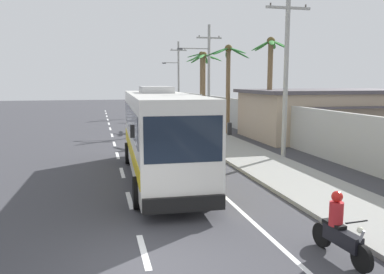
{
  "coord_description": "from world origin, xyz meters",
  "views": [
    {
      "loc": [
        -0.94,
        -8.06,
        4.03
      ],
      "look_at": [
        2.88,
        7.73,
        1.7
      ],
      "focal_mm": 36.31,
      "sensor_mm": 36.0,
      "label": 1
    }
  ],
  "objects_px": {
    "pedestrian_midwalk": "(211,126)",
    "palm_nearest": "(270,72)",
    "utility_pole_distant": "(178,76)",
    "utility_pole_mid": "(286,65)",
    "motorcycle_beside_bus": "(173,134)",
    "motorcycle_trailing": "(339,231)",
    "coach_bus_foreground": "(160,131)",
    "palm_fourth": "(201,72)",
    "palm_third": "(228,74)",
    "utility_pole_far": "(208,73)",
    "palm_second": "(204,73)",
    "roadside_building": "(327,113)"
  },
  "relations": [
    {
      "from": "coach_bus_foreground",
      "to": "roadside_building",
      "type": "xyz_separation_m",
      "value": [
        13.63,
        9.06,
        -0.24
      ]
    },
    {
      "from": "motorcycle_trailing",
      "to": "pedestrian_midwalk",
      "type": "distance_m",
      "value": 17.92
    },
    {
      "from": "palm_fourth",
      "to": "pedestrian_midwalk",
      "type": "bearing_deg",
      "value": -102.97
    },
    {
      "from": "utility_pole_mid",
      "to": "palm_third",
      "type": "bearing_deg",
      "value": 88.99
    },
    {
      "from": "utility_pole_far",
      "to": "palm_nearest",
      "type": "xyz_separation_m",
      "value": [
        2.19,
        -7.86,
        -0.09
      ]
    },
    {
      "from": "utility_pole_mid",
      "to": "palm_third",
      "type": "height_order",
      "value": "utility_pole_mid"
    },
    {
      "from": "utility_pole_mid",
      "to": "palm_second",
      "type": "xyz_separation_m",
      "value": [
        0.26,
        16.84,
        -0.06
      ]
    },
    {
      "from": "roadside_building",
      "to": "coach_bus_foreground",
      "type": "bearing_deg",
      "value": -146.38
    },
    {
      "from": "pedestrian_midwalk",
      "to": "palm_nearest",
      "type": "xyz_separation_m",
      "value": [
        4.05,
        -0.49,
        3.67
      ]
    },
    {
      "from": "utility_pole_distant",
      "to": "roadside_building",
      "type": "bearing_deg",
      "value": -73.46
    },
    {
      "from": "motorcycle_trailing",
      "to": "utility_pole_mid",
      "type": "height_order",
      "value": "utility_pole_mid"
    },
    {
      "from": "utility_pole_distant",
      "to": "palm_second",
      "type": "bearing_deg",
      "value": -89.56
    },
    {
      "from": "pedestrian_midwalk",
      "to": "palm_nearest",
      "type": "distance_m",
      "value": 5.48
    },
    {
      "from": "coach_bus_foreground",
      "to": "pedestrian_midwalk",
      "type": "relative_size",
      "value": 6.75
    },
    {
      "from": "coach_bus_foreground",
      "to": "utility_pole_mid",
      "type": "relative_size",
      "value": 1.17
    },
    {
      "from": "utility_pole_mid",
      "to": "utility_pole_distant",
      "type": "xyz_separation_m",
      "value": [
        0.17,
        28.41,
        -0.2
      ]
    },
    {
      "from": "utility_pole_mid",
      "to": "utility_pole_far",
      "type": "height_order",
      "value": "utility_pole_mid"
    },
    {
      "from": "motorcycle_beside_bus",
      "to": "motorcycle_trailing",
      "type": "distance_m",
      "value": 17.28
    },
    {
      "from": "palm_nearest",
      "to": "motorcycle_trailing",
      "type": "bearing_deg",
      "value": -109.68
    },
    {
      "from": "motorcycle_beside_bus",
      "to": "palm_nearest",
      "type": "distance_m",
      "value": 7.89
    },
    {
      "from": "utility_pole_distant",
      "to": "utility_pole_mid",
      "type": "bearing_deg",
      "value": -90.34
    },
    {
      "from": "palm_second",
      "to": "motorcycle_trailing",
      "type": "bearing_deg",
      "value": -98.96
    },
    {
      "from": "pedestrian_midwalk",
      "to": "utility_pole_far",
      "type": "distance_m",
      "value": 8.48
    },
    {
      "from": "palm_second",
      "to": "motorcycle_beside_bus",
      "type": "bearing_deg",
      "value": -115.39
    },
    {
      "from": "motorcycle_beside_bus",
      "to": "utility_pole_mid",
      "type": "relative_size",
      "value": 0.21
    },
    {
      "from": "utility_pole_far",
      "to": "utility_pole_distant",
      "type": "relative_size",
      "value": 1.0
    },
    {
      "from": "motorcycle_trailing",
      "to": "palm_second",
      "type": "height_order",
      "value": "palm_second"
    },
    {
      "from": "utility_pole_mid",
      "to": "palm_nearest",
      "type": "height_order",
      "value": "utility_pole_mid"
    },
    {
      "from": "palm_third",
      "to": "roadside_building",
      "type": "height_order",
      "value": "palm_third"
    },
    {
      "from": "utility_pole_mid",
      "to": "utility_pole_far",
      "type": "relative_size",
      "value": 1.06
    },
    {
      "from": "utility_pole_distant",
      "to": "motorcycle_trailing",
      "type": "bearing_deg",
      "value": -96.23
    },
    {
      "from": "motorcycle_trailing",
      "to": "palm_nearest",
      "type": "bearing_deg",
      "value": 70.32
    },
    {
      "from": "pedestrian_midwalk",
      "to": "palm_fourth",
      "type": "height_order",
      "value": "palm_fourth"
    },
    {
      "from": "roadside_building",
      "to": "palm_third",
      "type": "bearing_deg",
      "value": 154.32
    },
    {
      "from": "pedestrian_midwalk",
      "to": "coach_bus_foreground",
      "type": "bearing_deg",
      "value": 132.26
    },
    {
      "from": "utility_pole_mid",
      "to": "pedestrian_midwalk",
      "type": "bearing_deg",
      "value": 106.2
    },
    {
      "from": "palm_second",
      "to": "palm_third",
      "type": "bearing_deg",
      "value": -90.71
    },
    {
      "from": "motorcycle_trailing",
      "to": "palm_third",
      "type": "height_order",
      "value": "palm_third"
    },
    {
      "from": "utility_pole_mid",
      "to": "utility_pole_far",
      "type": "xyz_separation_m",
      "value": [
        -0.13,
        14.2,
        -0.13
      ]
    },
    {
      "from": "motorcycle_beside_bus",
      "to": "utility_pole_far",
      "type": "relative_size",
      "value": 0.22
    },
    {
      "from": "motorcycle_trailing",
      "to": "palm_fourth",
      "type": "bearing_deg",
      "value": 80.02
    },
    {
      "from": "palm_nearest",
      "to": "roadside_building",
      "type": "height_order",
      "value": "palm_nearest"
    },
    {
      "from": "motorcycle_trailing",
      "to": "utility_pole_distant",
      "type": "relative_size",
      "value": 0.22
    },
    {
      "from": "motorcycle_trailing",
      "to": "palm_second",
      "type": "xyz_separation_m",
      "value": [
        4.38,
        27.79,
        4.18
      ]
    },
    {
      "from": "roadside_building",
      "to": "palm_second",
      "type": "bearing_deg",
      "value": 121.8
    },
    {
      "from": "palm_nearest",
      "to": "palm_fourth",
      "type": "height_order",
      "value": "palm_fourth"
    },
    {
      "from": "pedestrian_midwalk",
      "to": "palm_third",
      "type": "bearing_deg",
      "value": -57.83
    },
    {
      "from": "motorcycle_trailing",
      "to": "utility_pole_distant",
      "type": "xyz_separation_m",
      "value": [
        4.3,
        39.36,
        4.04
      ]
    },
    {
      "from": "pedestrian_midwalk",
      "to": "palm_third",
      "type": "relative_size",
      "value": 0.24
    },
    {
      "from": "motorcycle_beside_bus",
      "to": "palm_nearest",
      "type": "xyz_separation_m",
      "value": [
        6.79,
        0.03,
        4.01
      ]
    }
  ]
}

